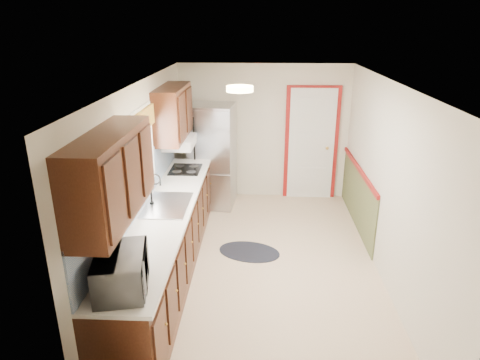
# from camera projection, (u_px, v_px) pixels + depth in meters

# --- Properties ---
(room_shell) EXTENTS (3.20, 5.20, 2.52)m
(room_shell) POSITION_uv_depth(u_px,v_px,m) (265.00, 181.00, 5.28)
(room_shell) COLOR beige
(room_shell) RESTS_ON ground
(kitchen_run) EXTENTS (0.63, 4.00, 2.20)m
(kitchen_run) POSITION_uv_depth(u_px,v_px,m) (163.00, 218.00, 5.20)
(kitchen_run) COLOR #35170C
(kitchen_run) RESTS_ON ground
(back_wall_trim) EXTENTS (1.12, 2.30, 2.08)m
(back_wall_trim) POSITION_uv_depth(u_px,v_px,m) (321.00, 155.00, 7.42)
(back_wall_trim) COLOR maroon
(back_wall_trim) RESTS_ON ground
(ceiling_fixture) EXTENTS (0.30, 0.30, 0.06)m
(ceiling_fixture) POSITION_uv_depth(u_px,v_px,m) (240.00, 89.00, 4.71)
(ceiling_fixture) COLOR #FFD88C
(ceiling_fixture) RESTS_ON room_shell
(microwave) EXTENTS (0.45, 0.66, 0.41)m
(microwave) POSITION_uv_depth(u_px,v_px,m) (121.00, 268.00, 3.53)
(microwave) COLOR white
(microwave) RESTS_ON kitchen_run
(refrigerator) EXTENTS (0.80, 0.78, 1.77)m
(refrigerator) POSITION_uv_depth(u_px,v_px,m) (212.00, 156.00, 7.35)
(refrigerator) COLOR #B7B7BC
(refrigerator) RESTS_ON ground
(rug) EXTENTS (0.99, 0.76, 0.01)m
(rug) POSITION_uv_depth(u_px,v_px,m) (249.00, 252.00, 6.03)
(rug) COLOR black
(rug) RESTS_ON ground
(cooktop) EXTENTS (0.45, 0.54, 0.02)m
(cooktop) POSITION_uv_depth(u_px,v_px,m) (186.00, 169.00, 6.49)
(cooktop) COLOR black
(cooktop) RESTS_ON kitchen_run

